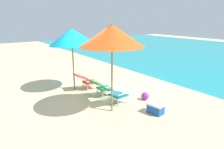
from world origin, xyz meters
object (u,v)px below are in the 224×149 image
at_px(lounge_chair_right, 114,93).
at_px(beach_umbrella_right, 112,36).
at_px(beach_ball, 145,96).
at_px(cooler_box, 156,108).
at_px(lounge_chair_center, 101,86).
at_px(beach_umbrella_left, 72,37).
at_px(lounge_chair_left, 86,80).

relative_size(lounge_chair_right, beach_umbrella_right, 0.36).
height_order(beach_ball, cooler_box, cooler_box).
distance_m(lounge_chair_center, beach_umbrella_right, 2.29).
height_order(beach_umbrella_right, beach_ball, beach_umbrella_right).
bearing_deg(beach_umbrella_left, beach_umbrella_right, 2.20).
relative_size(lounge_chair_left, beach_umbrella_right, 0.35).
xyz_separation_m(lounge_chair_right, beach_ball, (0.31, 1.10, -0.27)).
height_order(lounge_chair_center, beach_umbrella_left, beach_umbrella_left).
bearing_deg(beach_umbrella_left, lounge_chair_center, 20.16).
xyz_separation_m(lounge_chair_left, beach_umbrella_right, (2.21, -0.29, 1.89)).
xyz_separation_m(lounge_chair_right, beach_umbrella_left, (-2.12, -0.46, 1.69)).
distance_m(lounge_chair_left, lounge_chair_right, 1.84).
relative_size(beach_umbrella_right, cooler_box, 5.06).
bearing_deg(beach_umbrella_right, cooler_box, 47.93).
bearing_deg(beach_ball, lounge_chair_center, -136.69).
height_order(lounge_chair_center, cooler_box, lounge_chair_center).
xyz_separation_m(beach_umbrella_left, cooler_box, (3.37, 1.07, -1.93)).
height_order(lounge_chair_right, cooler_box, lounge_chair_right).
xyz_separation_m(beach_umbrella_left, beach_umbrella_right, (2.49, 0.10, 0.20)).
relative_size(lounge_chair_left, lounge_chair_right, 0.98).
relative_size(lounge_chair_center, beach_ball, 3.40).
height_order(lounge_chair_center, lounge_chair_right, same).
bearing_deg(lounge_chair_left, cooler_box, 12.57).
relative_size(lounge_chair_left, beach_ball, 3.41).
xyz_separation_m(lounge_chair_center, beach_ball, (1.16, 1.10, -0.27)).
xyz_separation_m(lounge_chair_center, cooler_box, (2.11, 0.61, -0.24)).
distance_m(lounge_chair_left, cooler_box, 3.18).
bearing_deg(lounge_chair_center, beach_ball, 43.31).
xyz_separation_m(lounge_chair_center, lounge_chair_right, (0.85, -0.01, 0.00)).
distance_m(beach_ball, cooler_box, 1.07).
bearing_deg(lounge_chair_right, cooler_box, 26.14).
distance_m(beach_umbrella_left, beach_ball, 3.49).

